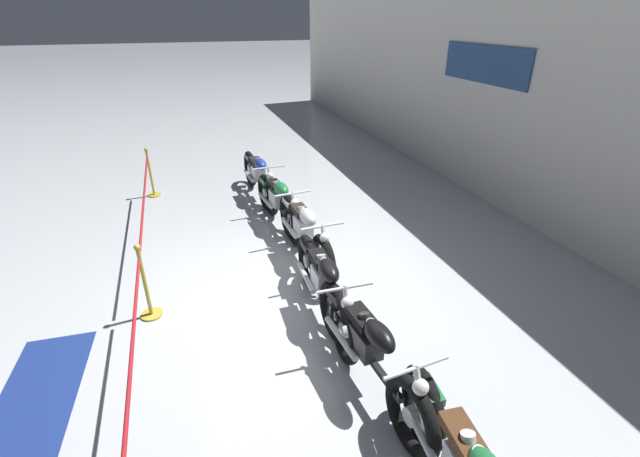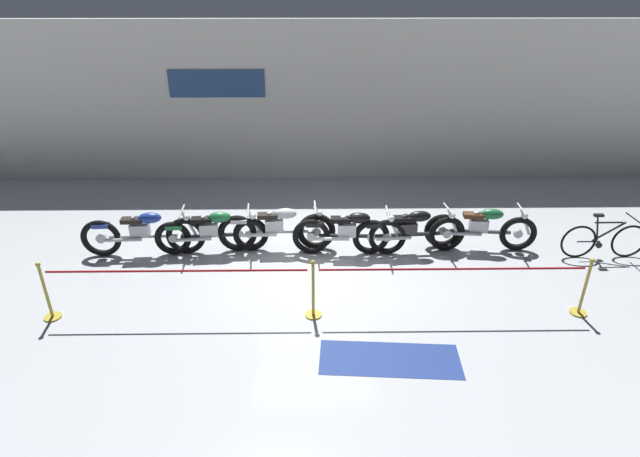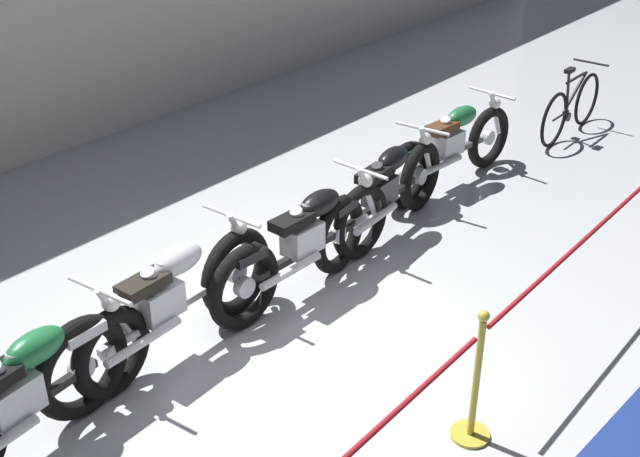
{
  "view_description": "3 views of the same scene",
  "coord_description": "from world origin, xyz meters",
  "px_view_note": "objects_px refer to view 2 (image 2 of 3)",
  "views": [
    {
      "loc": [
        4.92,
        -0.95,
        3.53
      ],
      "look_at": [
        -0.72,
        0.96,
        0.52
      ],
      "focal_mm": 24.0,
      "sensor_mm": 36.0,
      "label": 1
    },
    {
      "loc": [
        -0.0,
        -8.43,
        4.98
      ],
      "look_at": [
        0.12,
        0.4,
        0.64
      ],
      "focal_mm": 28.0,
      "sensor_mm": 36.0,
      "label": 2
    },
    {
      "loc": [
        -3.97,
        -3.49,
        3.95
      ],
      "look_at": [
        1.08,
        0.68,
        0.42
      ],
      "focal_mm": 45.0,
      "sensor_mm": 36.0,
      "label": 3
    }
  ],
  "objects_px": {
    "motorcycle_black_4": "(410,231)",
    "stanchion_far_left": "(233,279)",
    "motorcycle_green_1": "(212,232)",
    "motorcycle_green_5": "(481,228)",
    "bicycle": "(604,240)",
    "stanchion_mid_left": "(313,297)",
    "floor_banner": "(390,359)",
    "motorcycle_blue_0": "(143,233)",
    "motorcycle_silver_2": "(277,229)",
    "stanchion_mid_right": "(583,295)",
    "motorcycle_black_3": "(350,233)"
  },
  "relations": [
    {
      "from": "stanchion_mid_right",
      "to": "motorcycle_green_1",
      "type": "bearing_deg",
      "value": 161.18
    },
    {
      "from": "motorcycle_green_5",
      "to": "bicycle",
      "type": "height_order",
      "value": "bicycle"
    },
    {
      "from": "motorcycle_black_4",
      "to": "motorcycle_green_5",
      "type": "height_order",
      "value": "motorcycle_black_4"
    },
    {
      "from": "stanchion_mid_left",
      "to": "floor_banner",
      "type": "xyz_separation_m",
      "value": [
        1.13,
        -1.1,
        -0.35
      ]
    },
    {
      "from": "motorcycle_green_1",
      "to": "floor_banner",
      "type": "distance_m",
      "value": 4.61
    },
    {
      "from": "motorcycle_silver_2",
      "to": "stanchion_mid_left",
      "type": "relative_size",
      "value": 2.29
    },
    {
      "from": "motorcycle_blue_0",
      "to": "floor_banner",
      "type": "relative_size",
      "value": 1.19
    },
    {
      "from": "stanchion_mid_right",
      "to": "motorcycle_silver_2",
      "type": "bearing_deg",
      "value": 156.03
    },
    {
      "from": "motorcycle_silver_2",
      "to": "stanchion_mid_right",
      "type": "height_order",
      "value": "stanchion_mid_right"
    },
    {
      "from": "motorcycle_silver_2",
      "to": "motorcycle_green_5",
      "type": "xyz_separation_m",
      "value": [
        4.18,
        -0.01,
        -0.01
      ]
    },
    {
      "from": "motorcycle_green_5",
      "to": "stanchion_far_left",
      "type": "bearing_deg",
      "value": -154.12
    },
    {
      "from": "motorcycle_blue_0",
      "to": "stanchion_mid_left",
      "type": "bearing_deg",
      "value": -32.12
    },
    {
      "from": "motorcycle_silver_2",
      "to": "stanchion_far_left",
      "type": "height_order",
      "value": "stanchion_far_left"
    },
    {
      "from": "motorcycle_blue_0",
      "to": "motorcycle_green_5",
      "type": "bearing_deg",
      "value": 1.34
    },
    {
      "from": "motorcycle_blue_0",
      "to": "bicycle",
      "type": "height_order",
      "value": "motorcycle_blue_0"
    },
    {
      "from": "motorcycle_green_5",
      "to": "floor_banner",
      "type": "distance_m",
      "value": 4.15
    },
    {
      "from": "motorcycle_black_3",
      "to": "stanchion_mid_right",
      "type": "xyz_separation_m",
      "value": [
        3.72,
        -2.12,
        -0.12
      ]
    },
    {
      "from": "motorcycle_blue_0",
      "to": "motorcycle_silver_2",
      "type": "relative_size",
      "value": 1.02
    },
    {
      "from": "motorcycle_blue_0",
      "to": "motorcycle_silver_2",
      "type": "xyz_separation_m",
      "value": [
        2.67,
        0.17,
        -0.0
      ]
    },
    {
      "from": "motorcycle_black_4",
      "to": "stanchion_far_left",
      "type": "height_order",
      "value": "stanchion_far_left"
    },
    {
      "from": "motorcycle_black_4",
      "to": "stanchion_far_left",
      "type": "distance_m",
      "value": 3.92
    },
    {
      "from": "motorcycle_black_4",
      "to": "bicycle",
      "type": "xyz_separation_m",
      "value": [
        3.84,
        -0.27,
        -0.09
      ]
    },
    {
      "from": "motorcycle_green_5",
      "to": "stanchion_mid_right",
      "type": "relative_size",
      "value": 2.16
    },
    {
      "from": "motorcycle_silver_2",
      "to": "motorcycle_black_4",
      "type": "distance_m",
      "value": 2.7
    },
    {
      "from": "motorcycle_blue_0",
      "to": "bicycle",
      "type": "xyz_separation_m",
      "value": [
        9.21,
        -0.24,
        -0.1
      ]
    },
    {
      "from": "motorcycle_blue_0",
      "to": "stanchion_mid_right",
      "type": "xyz_separation_m",
      "value": [
        7.86,
        -2.14,
        -0.13
      ]
    },
    {
      "from": "motorcycle_green_5",
      "to": "stanchion_mid_left",
      "type": "relative_size",
      "value": 2.16
    },
    {
      "from": "stanchion_mid_right",
      "to": "floor_banner",
      "type": "xyz_separation_m",
      "value": [
        -3.33,
        -1.1,
        -0.35
      ]
    },
    {
      "from": "motorcycle_silver_2",
      "to": "stanchion_mid_right",
      "type": "distance_m",
      "value": 5.68
    },
    {
      "from": "motorcycle_black_4",
      "to": "motorcycle_green_5",
      "type": "relative_size",
      "value": 1.02
    },
    {
      "from": "bicycle",
      "to": "stanchion_mid_left",
      "type": "xyz_separation_m",
      "value": [
        -5.8,
        -1.9,
        -0.02
      ]
    },
    {
      "from": "stanchion_mid_right",
      "to": "floor_banner",
      "type": "height_order",
      "value": "stanchion_mid_right"
    },
    {
      "from": "motorcycle_blue_0",
      "to": "stanchion_mid_right",
      "type": "relative_size",
      "value": 2.34
    },
    {
      "from": "motorcycle_blue_0",
      "to": "motorcycle_silver_2",
      "type": "height_order",
      "value": "motorcycle_silver_2"
    },
    {
      "from": "stanchion_mid_right",
      "to": "stanchion_mid_left",
      "type": "bearing_deg",
      "value": 180.0
    },
    {
      "from": "motorcycle_black_3",
      "to": "bicycle",
      "type": "xyz_separation_m",
      "value": [
        5.06,
        -0.22,
        -0.1
      ]
    },
    {
      "from": "bicycle",
      "to": "motorcycle_green_1",
      "type": "bearing_deg",
      "value": 177.68
    },
    {
      "from": "stanchion_mid_right",
      "to": "floor_banner",
      "type": "relative_size",
      "value": 0.51
    },
    {
      "from": "motorcycle_black_3",
      "to": "stanchion_mid_right",
      "type": "relative_size",
      "value": 2.18
    },
    {
      "from": "motorcycle_black_3",
      "to": "floor_banner",
      "type": "distance_m",
      "value": 3.28
    },
    {
      "from": "bicycle",
      "to": "motorcycle_blue_0",
      "type": "bearing_deg",
      "value": 178.51
    },
    {
      "from": "motorcycle_silver_2",
      "to": "bicycle",
      "type": "height_order",
      "value": "motorcycle_silver_2"
    },
    {
      "from": "motorcycle_black_3",
      "to": "motorcycle_green_5",
      "type": "height_order",
      "value": "motorcycle_black_3"
    },
    {
      "from": "stanchion_far_left",
      "to": "motorcycle_silver_2",
      "type": "bearing_deg",
      "value": 76.47
    },
    {
      "from": "motorcycle_black_4",
      "to": "floor_banner",
      "type": "height_order",
      "value": "motorcycle_black_4"
    },
    {
      "from": "motorcycle_green_1",
      "to": "motorcycle_black_4",
      "type": "xyz_separation_m",
      "value": [
        4.01,
        -0.04,
        0.01
      ]
    },
    {
      "from": "motorcycle_black_3",
      "to": "motorcycle_black_4",
      "type": "distance_m",
      "value": 1.23
    },
    {
      "from": "motorcycle_green_5",
      "to": "floor_banner",
      "type": "bearing_deg",
      "value": -124.37
    },
    {
      "from": "motorcycle_black_3",
      "to": "stanchion_mid_right",
      "type": "height_order",
      "value": "stanchion_mid_right"
    },
    {
      "from": "motorcycle_green_1",
      "to": "floor_banner",
      "type": "relative_size",
      "value": 1.11
    }
  ]
}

